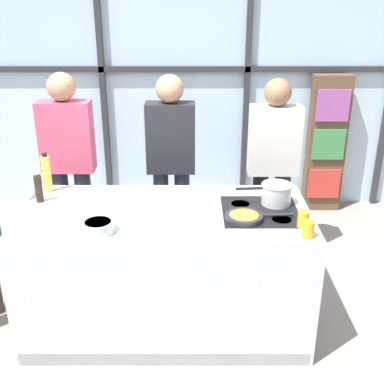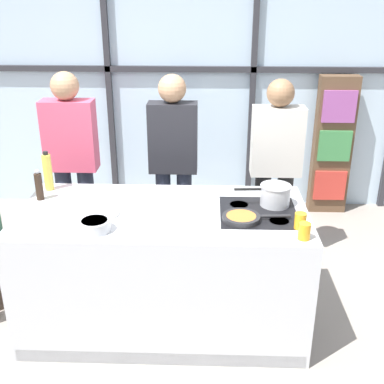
# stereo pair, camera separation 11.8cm
# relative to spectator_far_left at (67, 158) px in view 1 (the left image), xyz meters

# --- Properties ---
(ground_plane) EXTENTS (18.00, 18.00, 0.00)m
(ground_plane) POSITION_rel_spectator_far_left_xyz_m (0.89, -1.00, -0.96)
(ground_plane) COLOR gray
(back_window_wall) EXTENTS (6.40, 0.10, 2.80)m
(back_window_wall) POSITION_rel_spectator_far_left_xyz_m (0.89, 1.23, 0.44)
(back_window_wall) COLOR silver
(back_window_wall) RESTS_ON ground_plane
(bookshelf) EXTENTS (0.40, 0.19, 1.51)m
(bookshelf) POSITION_rel_spectator_far_left_xyz_m (2.54, 1.05, -0.21)
(bookshelf) COLOR brown
(bookshelf) RESTS_ON ground_plane
(demo_island) EXTENTS (1.98, 0.94, 0.92)m
(demo_island) POSITION_rel_spectator_far_left_xyz_m (0.89, -1.00, -0.50)
(demo_island) COLOR silver
(demo_island) RESTS_ON ground_plane
(spectator_far_left) EXTENTS (0.45, 0.24, 1.70)m
(spectator_far_left) POSITION_rel_spectator_far_left_xyz_m (0.00, 0.00, 0.00)
(spectator_far_left) COLOR #232838
(spectator_far_left) RESTS_ON ground_plane
(spectator_center_left) EXTENTS (0.42, 0.24, 1.68)m
(spectator_center_left) POSITION_rel_spectator_far_left_xyz_m (0.89, -0.00, 0.00)
(spectator_center_left) COLOR #232838
(spectator_center_left) RESTS_ON ground_plane
(spectator_center_right) EXTENTS (0.44, 0.23, 1.65)m
(spectator_center_right) POSITION_rel_spectator_far_left_xyz_m (1.78, -0.00, -0.03)
(spectator_center_right) COLOR black
(spectator_center_right) RESTS_ON ground_plane
(frying_pan) EXTENTS (0.45, 0.25, 0.04)m
(frying_pan) POSITION_rel_spectator_far_left_xyz_m (1.43, -1.12, -0.02)
(frying_pan) COLOR #232326
(frying_pan) RESTS_ON demo_island
(saucepan) EXTENTS (0.40, 0.21, 0.15)m
(saucepan) POSITION_rel_spectator_far_left_xyz_m (1.66, -0.87, 0.04)
(saucepan) COLOR silver
(saucepan) RESTS_ON demo_island
(white_plate) EXTENTS (0.26, 0.26, 0.01)m
(white_plate) POSITION_rel_spectator_far_left_xyz_m (0.47, -1.06, -0.04)
(white_plate) COLOR white
(white_plate) RESTS_ON demo_island
(mixing_bowl) EXTENTS (0.20, 0.20, 0.07)m
(mixing_bowl) POSITION_rel_spectator_far_left_xyz_m (0.49, -1.30, -0.00)
(mixing_bowl) COLOR silver
(mixing_bowl) RESTS_ON demo_island
(oil_bottle) EXTENTS (0.07, 0.07, 0.30)m
(oil_bottle) POSITION_rel_spectator_far_left_xyz_m (0.00, -0.65, 0.10)
(oil_bottle) COLOR #E0CC4C
(oil_bottle) RESTS_ON demo_island
(pepper_grinder) EXTENTS (0.05, 0.05, 0.23)m
(pepper_grinder) POSITION_rel_spectator_far_left_xyz_m (-0.01, -0.83, 0.06)
(pepper_grinder) COLOR #332319
(pepper_grinder) RESTS_ON demo_island
(juice_glass_near) EXTENTS (0.08, 0.08, 0.10)m
(juice_glass_near) POSITION_rel_spectator_far_left_xyz_m (1.78, -1.36, 0.01)
(juice_glass_near) COLOR orange
(juice_glass_near) RESTS_ON demo_island
(juice_glass_far) EXTENTS (0.08, 0.08, 0.10)m
(juice_glass_far) POSITION_rel_spectator_far_left_xyz_m (1.78, -1.22, 0.01)
(juice_glass_far) COLOR orange
(juice_glass_far) RESTS_ON demo_island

